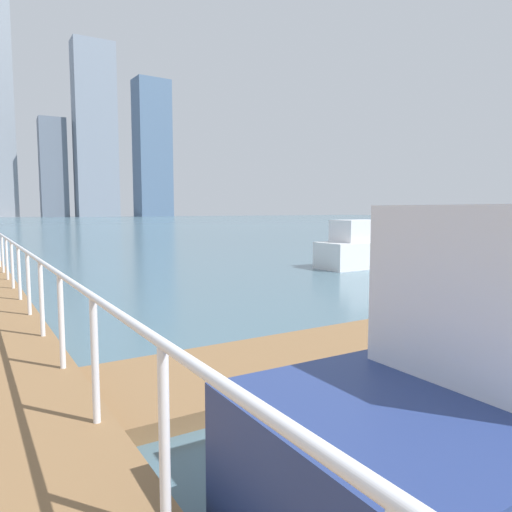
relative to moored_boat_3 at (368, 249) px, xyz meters
The scene contains 7 objects.
ground_plane 9.38m from the moored_boat_3, 163.84° to the left, with size 300.00×300.00×0.00m, color #476675.
floating_dock 10.83m from the moored_boat_3, 133.40° to the right, with size 10.11×2.00×0.18m, color olive.
boardwalk_railing 14.27m from the moored_boat_3, 148.36° to the right, with size 0.06×28.29×1.08m.
moored_boat_3 is the anchor object (origin of this frame).
skyline_tower_4 153.12m from the moored_boat_3, 85.49° to the left, with size 8.10×8.14×31.29m, color slate.
skyline_tower_5 151.00m from the moored_boat_3, 80.60° to the left, with size 12.96×7.61×55.63m, color gray.
skyline_tower_6 154.85m from the moored_boat_3, 73.50° to the left, with size 11.59×8.42×46.55m, color slate.
Camera 1 is at (-3.99, 4.49, 2.14)m, focal length 33.01 mm.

